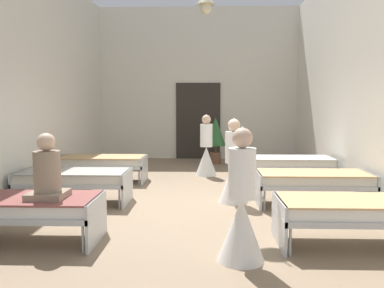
% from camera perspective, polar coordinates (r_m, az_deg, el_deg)
% --- Properties ---
extents(ground_plane, '(6.81, 12.11, 0.10)m').
position_cam_1_polar(ground_plane, '(6.76, 0.03, -9.30)').
color(ground_plane, '#8C755B').
extents(room_shell, '(6.61, 11.71, 4.75)m').
position_cam_1_polar(room_shell, '(7.88, 0.36, 10.66)').
color(room_shell, silver).
rests_on(room_shell, ground).
extents(bed_left_row_0, '(1.90, 0.84, 0.57)m').
position_cam_1_polar(bed_left_row_0, '(5.31, -23.77, -8.58)').
color(bed_left_row_0, '#B7BCC1').
rests_on(bed_left_row_0, ground).
extents(bed_right_row_0, '(1.90, 0.84, 0.57)m').
position_cam_1_polar(bed_right_row_0, '(5.14, 23.15, -9.02)').
color(bed_right_row_0, '#B7BCC1').
rests_on(bed_right_row_0, ground).
extents(bed_left_row_1, '(1.90, 0.84, 0.57)m').
position_cam_1_polar(bed_left_row_1, '(7.02, -17.05, -4.89)').
color(bed_left_row_1, '#B7BCC1').
rests_on(bed_left_row_1, ground).
extents(bed_right_row_1, '(1.90, 0.84, 0.57)m').
position_cam_1_polar(bed_right_row_1, '(6.90, 17.44, -5.10)').
color(bed_right_row_1, '#B7BCC1').
rests_on(bed_right_row_1, ground).
extents(bed_left_row_2, '(1.90, 0.84, 0.57)m').
position_cam_1_polar(bed_left_row_2, '(8.82, -13.05, -2.64)').
color(bed_left_row_2, '#B7BCC1').
rests_on(bed_left_row_2, ground).
extents(bed_right_row_2, '(1.90, 0.84, 0.57)m').
position_cam_1_polar(bed_right_row_2, '(8.72, 14.11, -2.77)').
color(bed_right_row_2, '#B7BCC1').
rests_on(bed_right_row_2, ground).
extents(nurse_near_aisle, '(0.52, 0.52, 1.49)m').
position_cam_1_polar(nurse_near_aisle, '(9.37, 2.12, -1.44)').
color(nurse_near_aisle, white).
rests_on(nurse_near_aisle, ground).
extents(nurse_mid_aisle, '(0.52, 0.52, 1.49)m').
position_cam_1_polar(nurse_mid_aisle, '(4.31, 7.31, -10.17)').
color(nurse_mid_aisle, white).
rests_on(nurse_mid_aisle, ground).
extents(nurse_far_aisle, '(0.52, 0.52, 1.49)m').
position_cam_1_polar(nurse_far_aisle, '(6.82, 6.16, -4.21)').
color(nurse_far_aisle, white).
rests_on(nurse_far_aisle, ground).
extents(patient_seated_primary, '(0.44, 0.44, 0.80)m').
position_cam_1_polar(patient_seated_primary, '(5.04, -20.60, -4.21)').
color(patient_seated_primary, gray).
rests_on(patient_seated_primary, bed_left_row_0).
extents(potted_plant, '(0.59, 0.59, 1.37)m').
position_cam_1_polar(potted_plant, '(11.22, 3.48, 1.51)').
color(potted_plant, brown).
rests_on(potted_plant, ground).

